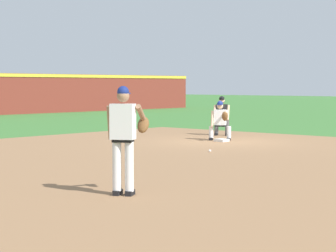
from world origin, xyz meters
TOP-DOWN VIEW (x-y plane):
  - ground_plane at (0.00, 0.00)m, footprint 160.00×160.00m
  - infield_dirt_patch at (-4.79, -2.56)m, footprint 18.00×18.00m
  - first_base_bag at (0.00, 0.00)m, footprint 0.38×0.38m
  - baseball at (-2.94, -1.80)m, footprint 0.07×0.07m
  - pitcher at (-9.53, -5.11)m, footprint 0.83×0.58m
  - first_baseman at (0.29, 0.28)m, footprint 0.83×1.02m
  - umpire at (2.10, 1.58)m, footprint 0.62×0.68m

SIDE VIEW (x-z plane):
  - ground_plane at x=0.00m, z-range 0.00..0.00m
  - infield_dirt_patch at x=-4.79m, z-range 0.00..0.01m
  - baseball at x=-2.94m, z-range 0.00..0.07m
  - first_base_bag at x=0.00m, z-range 0.00..0.09m
  - first_baseman at x=0.29m, z-range 0.06..1.40m
  - umpire at x=2.10m, z-range 0.06..1.52m
  - pitcher at x=-9.53m, z-range 0.13..1.99m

